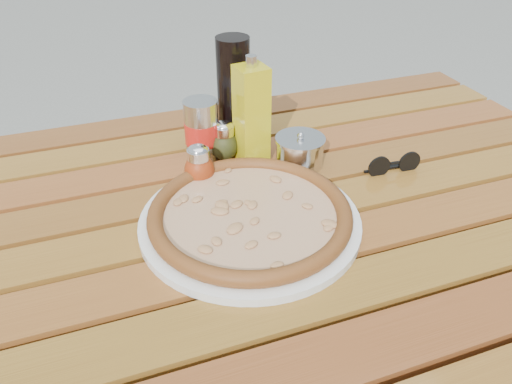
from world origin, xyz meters
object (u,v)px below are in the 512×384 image
object	(u,v)px
pepper_shaker	(199,166)
sunglasses	(393,165)
soda_can	(202,130)
parmesan_tin	(300,151)
pizza	(250,214)
plate	(250,221)
table	(260,247)
dark_bottle	(234,92)
olive_oil_cruet	(251,115)
oregano_shaker	(224,141)

from	to	relation	value
pepper_shaker	sunglasses	distance (m)	0.37
sunglasses	soda_can	bearing A→B (deg)	154.69
parmesan_tin	sunglasses	world-z (taller)	parmesan_tin
pizza	pepper_shaker	distance (m)	0.15
plate	table	bearing A→B (deg)	43.18
parmesan_tin	plate	bearing A→B (deg)	-136.09
pizza	pepper_shaker	size ratio (longest dim) A/B	4.38
dark_bottle	table	bearing A→B (deg)	-98.49
plate	olive_oil_cruet	size ratio (longest dim) A/B	1.71
pizza	parmesan_tin	world-z (taller)	parmesan_tin
olive_oil_cruet	parmesan_tin	world-z (taller)	olive_oil_cruet
parmesan_tin	sunglasses	distance (m)	0.18
plate	dark_bottle	xyz separation A→B (m)	(0.06, 0.28, 0.10)
oregano_shaker	parmesan_tin	bearing A→B (deg)	-29.27
olive_oil_cruet	pizza	bearing A→B (deg)	-110.15
plate	olive_oil_cruet	distance (m)	0.23
pepper_shaker	dark_bottle	size ratio (longest dim) A/B	0.37
soda_can	parmesan_tin	size ratio (longest dim) A/B	1.03
plate	oregano_shaker	world-z (taller)	oregano_shaker
pizza	sunglasses	distance (m)	0.32
dark_bottle	sunglasses	xyz separation A→B (m)	(0.25, -0.22, -0.09)
dark_bottle	plate	bearing A→B (deg)	-102.97
oregano_shaker	table	bearing A→B (deg)	-89.12
pizza	parmesan_tin	size ratio (longest dim) A/B	3.07
table	pepper_shaker	bearing A→B (deg)	120.85
soda_can	sunglasses	bearing A→B (deg)	-28.94
pepper_shaker	olive_oil_cruet	xyz separation A→B (m)	(0.12, 0.05, 0.06)
pepper_shaker	soda_can	world-z (taller)	soda_can
plate	sunglasses	distance (m)	0.32
plate	pizza	distance (m)	0.02
pizza	sunglasses	xyz separation A→B (m)	(0.31, 0.06, -0.01)
pizza	parmesan_tin	xyz separation A→B (m)	(0.15, 0.15, 0.01)
plate	sunglasses	world-z (taller)	sunglasses
oregano_shaker	dark_bottle	distance (m)	0.10
oregano_shaker	soda_can	distance (m)	0.05
sunglasses	pepper_shaker	bearing A→B (deg)	170.35
soda_can	olive_oil_cruet	size ratio (longest dim) A/B	0.57
table	plate	world-z (taller)	plate
soda_can	olive_oil_cruet	world-z (taller)	olive_oil_cruet
table	soda_can	xyz separation A→B (m)	(-0.04, 0.22, 0.13)
pizza	table	bearing A→B (deg)	43.18
plate	soda_can	bearing A→B (deg)	93.43
plate	pizza	size ratio (longest dim) A/B	1.00
pizza	soda_can	size ratio (longest dim) A/B	2.99
oregano_shaker	sunglasses	world-z (taller)	oregano_shaker
pepper_shaker	parmesan_tin	world-z (taller)	pepper_shaker
pizza	oregano_shaker	distance (m)	0.22
table	olive_oil_cruet	size ratio (longest dim) A/B	6.67
oregano_shaker	olive_oil_cruet	world-z (taller)	olive_oil_cruet
plate	sunglasses	bearing A→B (deg)	11.36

